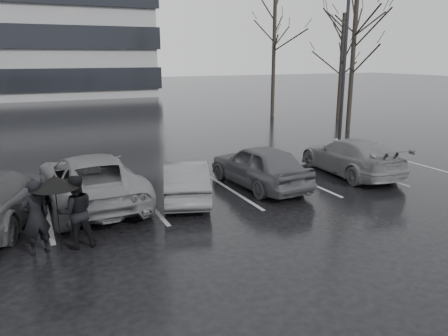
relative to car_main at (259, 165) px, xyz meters
name	(u,v)px	position (x,y,z in m)	size (l,w,h in m)	color
ground	(245,214)	(-1.64, -2.15, -0.72)	(160.00, 160.00, 0.00)	black
car_main	(259,165)	(0.00, 0.00, 0.00)	(1.70, 4.23, 1.44)	black
car_west_a	(185,180)	(-2.70, -0.25, -0.12)	(1.28, 3.67, 1.21)	#323235
car_west_b	(90,179)	(-5.37, 0.54, 0.03)	(2.49, 5.39, 1.50)	#4B4B4D
car_east	(350,156)	(3.83, -0.01, -0.05)	(1.87, 4.61, 1.34)	#4B4B4D
pedestrian_left	(36,217)	(-6.95, -2.45, 0.13)	(0.62, 0.40, 1.69)	black
pedestrian_right	(76,212)	(-6.11, -2.47, 0.13)	(0.82, 0.64, 1.70)	black
umbrella	(55,182)	(-6.49, -2.49, 0.88)	(1.04, 1.04, 1.76)	black
lamp_post	(345,57)	(7.27, 4.81, 3.46)	(0.50, 0.50, 9.13)	gray
stall_stripes	(187,192)	(-2.44, 0.35, -0.72)	(19.72, 5.00, 0.00)	gray
tree_east	(353,60)	(10.36, 7.85, 3.28)	(0.26, 0.26, 8.00)	black
tree_ne	(341,67)	(12.86, 11.85, 2.78)	(0.26, 0.26, 7.00)	black
tree_north	(274,56)	(9.36, 14.85, 3.53)	(0.26, 0.26, 8.50)	black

